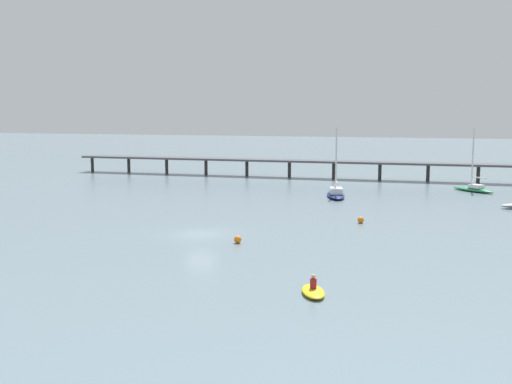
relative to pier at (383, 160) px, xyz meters
name	(u,v)px	position (x,y,z in m)	size (l,w,h in m)	color
ground_plane	(201,234)	(-10.54, -44.31, -2.98)	(400.00, 400.00, 0.00)	slate
pier	(383,160)	(0.00, 0.00, 0.00)	(76.73, 4.73, 5.83)	#4C4C51
sailboat_navy	(336,193)	(-3.55, -19.76, -2.45)	(3.54, 7.09, 8.10)	navy
sailboat_green	(474,188)	(12.15, -9.62, -2.50)	(5.63, 5.58, 7.90)	#287F4C
dinghy_yellow	(313,291)	(1.53, -57.75, -2.77)	(2.05, 2.89, 1.14)	yellow
mooring_buoy_outer	(238,239)	(-6.55, -46.68, -2.69)	(0.58, 0.58, 0.58)	orange
mooring_buoy_mid	(361,220)	(1.32, -35.61, -2.69)	(0.58, 0.58, 0.58)	orange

